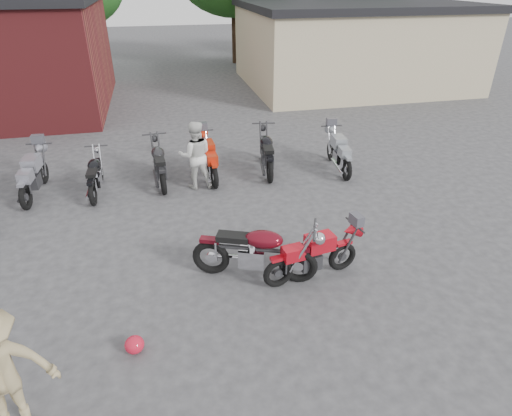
{
  "coord_description": "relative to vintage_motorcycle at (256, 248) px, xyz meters",
  "views": [
    {
      "loc": [
        -0.97,
        -5.36,
        4.92
      ],
      "look_at": [
        0.67,
        1.76,
        0.9
      ],
      "focal_mm": 30.0,
      "sensor_mm": 36.0,
      "label": 1
    }
  ],
  "objects": [
    {
      "name": "ground",
      "position": [
        -0.45,
        -0.77,
        -0.64
      ],
      "size": [
        90.0,
        90.0,
        0.0
      ],
      "primitive_type": "plane",
      "color": "#363638"
    },
    {
      "name": "stucco_building",
      "position": [
        8.05,
        14.23,
        1.11
      ],
      "size": [
        10.0,
        8.0,
        3.5
      ],
      "primitive_type": "cube",
      "color": "tan",
      "rests_on": "ground"
    },
    {
      "name": "vintage_motorcycle",
      "position": [
        0.0,
        0.0,
        0.0
      ],
      "size": [
        2.32,
        1.5,
        1.28
      ],
      "primitive_type": null,
      "rotation": [
        0.0,
        0.0,
        -0.38
      ],
      "color": "#510A14",
      "rests_on": "ground"
    },
    {
      "name": "sportbike",
      "position": [
        1.0,
        -0.22,
        -0.11
      ],
      "size": [
        1.89,
        0.89,
        1.05
      ],
      "primitive_type": null,
      "rotation": [
        0.0,
        0.0,
        0.16
      ],
      "color": "red",
      "rests_on": "ground"
    },
    {
      "name": "helmet",
      "position": [
        -2.15,
        -1.31,
        -0.51
      ],
      "size": [
        0.37,
        0.37,
        0.26
      ],
      "primitive_type": "ellipsoid",
      "rotation": [
        0.0,
        0.0,
        -0.33
      ],
      "color": "red",
      "rests_on": "ground"
    },
    {
      "name": "person_light",
      "position": [
        -0.64,
        4.07,
        0.24
      ],
      "size": [
        0.88,
        0.7,
        1.76
      ],
      "primitive_type": "imported",
      "rotation": [
        0.0,
        0.0,
        3.09
      ],
      "color": "silver",
      "rests_on": "ground"
    },
    {
      "name": "row_bike_1",
      "position": [
        -4.64,
        4.52,
        -0.06
      ],
      "size": [
        0.8,
        2.04,
        1.16
      ],
      "primitive_type": null,
      "rotation": [
        0.0,
        0.0,
        1.5
      ],
      "color": "gray",
      "rests_on": "ground"
    },
    {
      "name": "row_bike_2",
      "position": [
        -3.16,
        4.32,
        -0.11
      ],
      "size": [
        0.66,
        1.86,
        1.07
      ],
      "primitive_type": null,
      "rotation": [
        0.0,
        0.0,
        1.54
      ],
      "color": "black",
      "rests_on": "ground"
    },
    {
      "name": "row_bike_3",
      "position": [
        -1.57,
        4.59,
        -0.05
      ],
      "size": [
        0.8,
        2.06,
        1.17
      ],
      "primitive_type": null,
      "rotation": [
        0.0,
        0.0,
        1.64
      ],
      "color": "black",
      "rests_on": "ground"
    },
    {
      "name": "row_bike_4",
      "position": [
        -0.25,
        4.64,
        -0.06
      ],
      "size": [
        0.75,
        2.02,
        1.15
      ],
      "primitive_type": null,
      "rotation": [
        0.0,
        0.0,
        1.62
      ],
      "color": "red",
      "rests_on": "ground"
    },
    {
      "name": "row_bike_5",
      "position": [
        1.37,
        4.69,
        -0.03
      ],
      "size": [
        0.98,
        2.18,
        1.22
      ],
      "primitive_type": null,
      "rotation": [
        0.0,
        0.0,
        1.43
      ],
      "color": "black",
      "rests_on": "ground"
    },
    {
      "name": "row_bike_6",
      "position": [
        3.37,
        4.32,
        -0.08
      ],
      "size": [
        0.81,
        1.99,
        1.13
      ],
      "primitive_type": null,
      "rotation": [
        0.0,
        0.0,
        1.48
      ],
      "color": "gray",
      "rests_on": "ground"
    }
  ]
}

